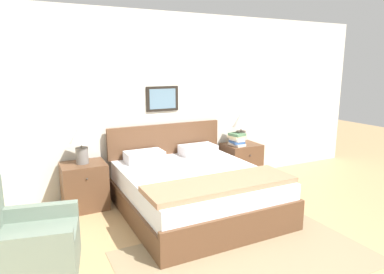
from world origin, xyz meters
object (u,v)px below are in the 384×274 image
table_lamp_by_door (241,123)px  nightstand_by_door (241,162)px  table_lamp_near_window (81,138)px  nightstand_near_window (84,186)px  bed (195,190)px  armchair (26,246)px

table_lamp_by_door → nightstand_by_door: bearing=-32.0°
table_lamp_near_window → table_lamp_by_door: size_ratio=1.00×
nightstand_near_window → nightstand_by_door: size_ratio=1.00×
table_lamp_by_door → bed: bearing=-148.0°
nightstand_near_window → table_lamp_by_door: (2.45, 0.01, 0.64)m
nightstand_by_door → table_lamp_near_window: table_lamp_near_window is taller
bed → table_lamp_near_window: bearing=148.4°
nightstand_near_window → table_lamp_by_door: size_ratio=1.17×
table_lamp_near_window → table_lamp_by_door: (2.45, 0.00, 0.00)m
armchair → table_lamp_by_door: size_ratio=1.76×
bed → nightstand_near_window: bearing=148.6°
armchair → table_lamp_near_window: 1.62m
nightstand_near_window → table_lamp_near_window: bearing=104.9°
bed → table_lamp_by_door: size_ratio=3.82×
armchair → table_lamp_by_door: (3.18, 1.29, 0.67)m
nightstand_near_window → armchair: bearing=-119.6°
armchair → nightstand_by_door: armchair is taller
nightstand_by_door → bed: bearing=-148.6°
bed → table_lamp_by_door: table_lamp_by_door is taller
nightstand_by_door → table_lamp_near_window: bearing=179.8°
nightstand_by_door → table_lamp_by_door: size_ratio=1.17×
nightstand_near_window → table_lamp_near_window: table_lamp_near_window is taller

